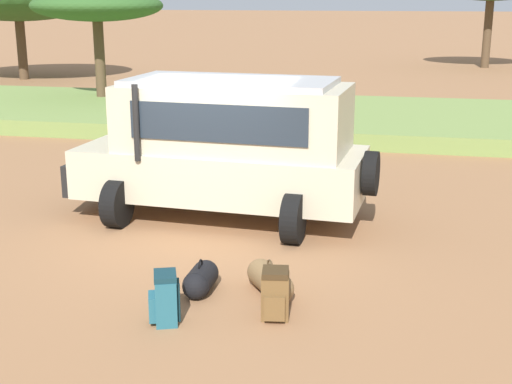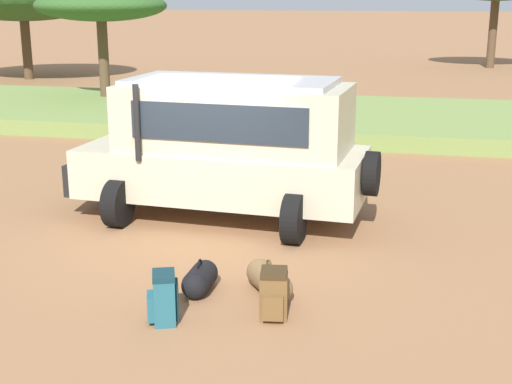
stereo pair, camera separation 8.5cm
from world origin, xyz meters
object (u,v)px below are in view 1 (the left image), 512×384
safari_vehicle (226,146)px  backpack_cluster_center (275,295)px  duffel_bag_low_black_case (201,279)px  backpack_beside_front_wheel (165,299)px  acacia_tree_left_mid (97,7)px  duffel_bag_soft_canvas (270,280)px

safari_vehicle → backpack_cluster_center: safari_vehicle is taller
safari_vehicle → duffel_bag_low_black_case: (0.46, -3.22, -1.12)m
backpack_beside_front_wheel → duffel_bag_low_black_case: backpack_beside_front_wheel is taller
safari_vehicle → backpack_beside_front_wheel: bearing=-85.9°
backpack_cluster_center → duffel_bag_low_black_case: bearing=153.2°
safari_vehicle → backpack_beside_front_wheel: safari_vehicle is taller
backpack_cluster_center → acacia_tree_left_mid: acacia_tree_left_mid is taller
backpack_beside_front_wheel → duffel_bag_low_black_case: bearing=80.3°
acacia_tree_left_mid → duffel_bag_low_black_case: bearing=-61.7°
backpack_beside_front_wheel → acacia_tree_left_mid: (-7.48, 15.16, 3.09)m
duffel_bag_soft_canvas → duffel_bag_low_black_case: bearing=-170.8°
backpack_cluster_center → acacia_tree_left_mid: bearing=120.7°
backpack_beside_front_wheel → duffel_bag_low_black_case: 0.98m
backpack_beside_front_wheel → backpack_cluster_center: bearing=17.7°
safari_vehicle → duffel_bag_soft_canvas: 3.54m
backpack_beside_front_wheel → safari_vehicle: bearing=94.1°
safari_vehicle → backpack_cluster_center: 4.20m
safari_vehicle → duffel_bag_low_black_case: safari_vehicle is taller
backpack_cluster_center → acacia_tree_left_mid: (-8.75, 14.76, 3.09)m
backpack_beside_front_wheel → duffel_bag_soft_canvas: bearing=46.0°
duffel_bag_soft_canvas → acacia_tree_left_mid: (-8.55, 14.06, 3.21)m
backpack_cluster_center → duffel_bag_soft_canvas: (-0.20, 0.70, -0.12)m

